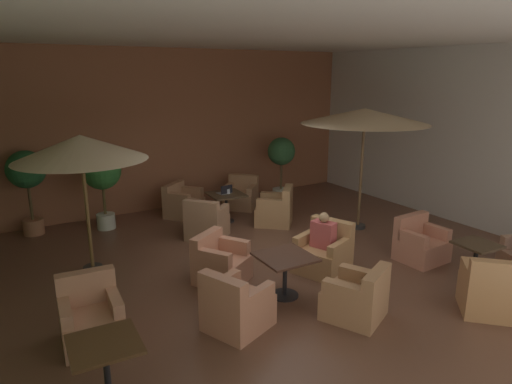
{
  "coord_description": "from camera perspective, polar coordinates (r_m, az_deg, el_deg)",
  "views": [
    {
      "loc": [
        -4.02,
        -6.21,
        3.33
      ],
      "look_at": [
        0.0,
        0.44,
        1.25
      ],
      "focal_mm": 31.49,
      "sensor_mm": 36.0,
      "label": 1
    }
  ],
  "objects": [
    {
      "name": "cafe_table_rear_right",
      "position": [
        6.89,
        3.72,
        -9.22
      ],
      "size": [
        0.81,
        0.81,
        0.66
      ],
      "color": "black",
      "rests_on": "ground_plane"
    },
    {
      "name": "armchair_front_right_east",
      "position": [
        7.29,
        27.65,
        -11.17
      ],
      "size": [
        1.04,
        1.04,
        0.9
      ],
      "color": "tan",
      "rests_on": "ground_plane"
    },
    {
      "name": "armchair_mid_center_north",
      "position": [
        6.27,
        -20.19,
        -14.86
      ],
      "size": [
        0.78,
        0.8,
        0.86
      ],
      "color": "tan",
      "rests_on": "ground_plane"
    },
    {
      "name": "armchair_rear_right_east",
      "position": [
        7.46,
        -4.57,
        -9.05
      ],
      "size": [
        1.04,
        1.04,
        0.79
      ],
      "color": "tan",
      "rests_on": "ground_plane"
    },
    {
      "name": "patio_umbrella_center_beige",
      "position": [
        9.7,
        13.64,
        9.28
      ],
      "size": [
        2.66,
        2.66,
        2.61
      ],
      "color": "#2D2D2D",
      "rests_on": "ground_plane"
    },
    {
      "name": "cafe_table_front_left",
      "position": [
        10.26,
        -3.8,
        -0.9
      ],
      "size": [
        0.82,
        0.82,
        0.66
      ],
      "color": "black",
      "rests_on": "ground_plane"
    },
    {
      "name": "cafe_table_mid_center",
      "position": [
        5.14,
        -18.61,
        -18.94
      ],
      "size": [
        0.73,
        0.73,
        0.66
      ],
      "color": "black",
      "rests_on": "ground_plane"
    },
    {
      "name": "iced_drink_cup",
      "position": [
        10.21,
        -3.55,
        0.1
      ],
      "size": [
        0.08,
        0.08,
        0.11
      ],
      "primitive_type": "cylinder",
      "color": "white",
      "rests_on": "cafe_table_front_left"
    },
    {
      "name": "armchair_rear_right_south",
      "position": [
        6.15,
        -2.54,
        -14.43
      ],
      "size": [
        0.99,
        0.95,
        0.85
      ],
      "color": "tan",
      "rests_on": "ground_plane"
    },
    {
      "name": "potted_tree_mid_left",
      "position": [
        10.15,
        -18.99,
        2.0
      ],
      "size": [
        0.81,
        0.81,
        1.71
      ],
      "color": "silver",
      "rests_on": "ground_plane"
    },
    {
      "name": "armchair_front_left_south",
      "position": [
        10.12,
        2.56,
        -2.35
      ],
      "size": [
        1.08,
        1.07,
        0.87
      ],
      "color": "tan",
      "rests_on": "ground_plane"
    },
    {
      "name": "armchair_front_left_north",
      "position": [
        10.82,
        -9.27,
        -1.49
      ],
      "size": [
        1.07,
        1.06,
        0.78
      ],
      "color": "tan",
      "rests_on": "ground_plane"
    },
    {
      "name": "patron_by_window",
      "position": [
        7.68,
        8.55,
        -5.12
      ],
      "size": [
        0.34,
        0.45,
        0.62
      ],
      "color": "#B84D4C",
      "rests_on": "ground_plane"
    },
    {
      "name": "armchair_front_right_north",
      "position": [
        8.75,
        20.14,
        -6.27
      ],
      "size": [
        0.82,
        0.74,
        0.81
      ],
      "color": "tan",
      "rests_on": "ground_plane"
    },
    {
      "name": "armchair_rear_right_west",
      "position": [
        6.55,
        12.67,
        -13.01
      ],
      "size": [
        0.99,
        1.0,
        0.78
      ],
      "color": "tan",
      "rests_on": "ground_plane"
    },
    {
      "name": "ceiling_slab",
      "position": [
        7.42,
        1.88,
        19.6
      ],
      "size": [
        10.12,
        8.88,
        0.06
      ],
      "primitive_type": "cube",
      "color": "silver",
      "rests_on": "wall_back_brick"
    },
    {
      "name": "ground_plane",
      "position": [
        8.12,
        1.64,
        -9.36
      ],
      "size": [
        10.12,
        8.88,
        0.02
      ],
      "primitive_type": "cube",
      "color": "brown"
    },
    {
      "name": "potted_tree_mid_right",
      "position": [
        11.85,
        3.23,
        4.39
      ],
      "size": [
        0.72,
        0.72,
        1.69
      ],
      "color": "silver",
      "rests_on": "ground_plane"
    },
    {
      "name": "armchair_front_left_west",
      "position": [
        11.36,
        -1.93,
        -0.53
      ],
      "size": [
        1.04,
        1.04,
        0.81
      ],
      "color": "#AD7E57",
      "rests_on": "ground_plane"
    },
    {
      "name": "armchair_front_left_east",
      "position": [
        9.31,
        -6.3,
        -3.98
      ],
      "size": [
        1.04,
        1.04,
        0.87
      ],
      "color": "tan",
      "rests_on": "ground_plane"
    },
    {
      "name": "wall_right_plain",
      "position": [
        11.06,
        24.33,
        6.47
      ],
      "size": [
        0.08,
        8.88,
        3.9
      ],
      "primitive_type": "cube",
      "color": "silver",
      "rests_on": "ground_plane"
    },
    {
      "name": "cafe_table_front_right",
      "position": [
        8.17,
        26.18,
        -7.02
      ],
      "size": [
        0.64,
        0.64,
        0.66
      ],
      "color": "black",
      "rests_on": "ground_plane"
    },
    {
      "name": "wall_back_brick",
      "position": [
        11.43,
        -10.41,
        7.78
      ],
      "size": [
        10.12,
        0.08,
        3.9
      ],
      "primitive_type": "cube",
      "color": "brown",
      "rests_on": "ground_plane"
    },
    {
      "name": "potted_tree_left_corner",
      "position": [
        10.38,
        -27.1,
        1.84
      ],
      "size": [
        0.78,
        0.78,
        1.8
      ],
      "color": "#A86D4A",
      "rests_on": "ground_plane"
    },
    {
      "name": "armchair_rear_right_north",
      "position": [
        7.86,
        8.6,
        -7.75
      ],
      "size": [
        1.0,
        1.01,
        0.87
      ],
      "color": "tan",
      "rests_on": "ground_plane"
    },
    {
      "name": "open_laptop",
      "position": [
        10.23,
        -3.93,
        0.1
      ],
      "size": [
        0.33,
        0.26,
        0.2
      ],
      "color": "#9EA0A5",
      "rests_on": "cafe_table_front_left"
    },
    {
      "name": "patio_umbrella_tall_red",
      "position": [
        7.82,
        -21.37,
        5.2
      ],
      "size": [
        2.13,
        2.13,
        2.36
      ],
      "color": "#2D2D2D",
      "rests_on": "ground_plane"
    }
  ]
}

